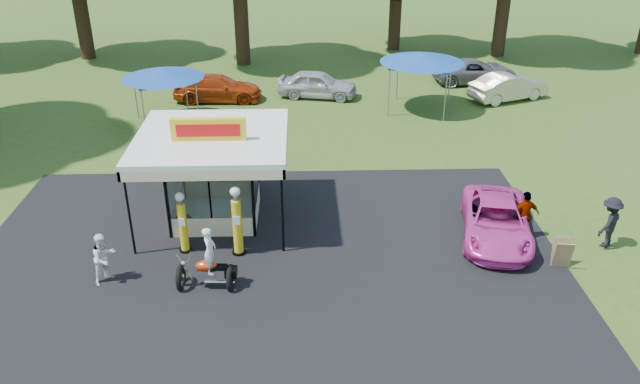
{
  "coord_description": "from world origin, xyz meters",
  "views": [
    {
      "loc": [
        1.21,
        -15.92,
        11.61
      ],
      "look_at": [
        1.86,
        4.0,
        1.52
      ],
      "focal_mm": 35.0,
      "sensor_mm": 36.0,
      "label": 1
    }
  ],
  "objects_px": {
    "gas_pump_left": "(183,224)",
    "motorcycle": "(209,264)",
    "a_frame_sign": "(562,254)",
    "bg_car_c": "(318,84)",
    "gas_station_kiosk": "(215,175)",
    "tent_east": "(422,58)",
    "gas_pump_right": "(237,223)",
    "tent_west": "(163,74)",
    "bg_car_d": "(475,71)",
    "bg_car_e": "(508,87)",
    "spectator_east_a": "(609,222)",
    "spectator_west": "(104,258)",
    "pink_sedan": "(496,221)",
    "bg_car_b": "(218,88)",
    "spectator_east_b": "(525,215)",
    "kiosk_car": "(223,181)"
  },
  "relations": [
    {
      "from": "pink_sedan",
      "to": "spectator_east_a",
      "type": "xyz_separation_m",
      "value": [
        3.73,
        -0.68,
        0.25
      ]
    },
    {
      "from": "pink_sedan",
      "to": "tent_east",
      "type": "bearing_deg",
      "value": 103.31
    },
    {
      "from": "gas_pump_right",
      "to": "bg_car_c",
      "type": "height_order",
      "value": "gas_pump_right"
    },
    {
      "from": "tent_west",
      "to": "tent_east",
      "type": "distance_m",
      "value": 13.71
    },
    {
      "from": "pink_sedan",
      "to": "bg_car_c",
      "type": "height_order",
      "value": "bg_car_c"
    },
    {
      "from": "pink_sedan",
      "to": "tent_east",
      "type": "height_order",
      "value": "tent_east"
    },
    {
      "from": "gas_station_kiosk",
      "to": "tent_west",
      "type": "relative_size",
      "value": 1.29
    },
    {
      "from": "spectator_east_a",
      "to": "bg_car_c",
      "type": "relative_size",
      "value": 0.41
    },
    {
      "from": "gas_station_kiosk",
      "to": "motorcycle",
      "type": "xyz_separation_m",
      "value": [
        0.28,
        -4.55,
        -0.92
      ]
    },
    {
      "from": "gas_pump_left",
      "to": "motorcycle",
      "type": "distance_m",
      "value": 2.43
    },
    {
      "from": "spectator_west",
      "to": "tent_east",
      "type": "relative_size",
      "value": 0.37
    },
    {
      "from": "a_frame_sign",
      "to": "gas_pump_left",
      "type": "bearing_deg",
      "value": -178.4
    },
    {
      "from": "spectator_east_b",
      "to": "bg_car_d",
      "type": "bearing_deg",
      "value": -107.94
    },
    {
      "from": "spectator_east_a",
      "to": "tent_east",
      "type": "bearing_deg",
      "value": -115.27
    },
    {
      "from": "spectator_west",
      "to": "bg_car_c",
      "type": "height_order",
      "value": "spectator_west"
    },
    {
      "from": "a_frame_sign",
      "to": "spectator_west",
      "type": "distance_m",
      "value": 14.83
    },
    {
      "from": "bg_car_b",
      "to": "bg_car_d",
      "type": "bearing_deg",
      "value": -78.1
    },
    {
      "from": "gas_station_kiosk",
      "to": "spectator_east_b",
      "type": "height_order",
      "value": "gas_station_kiosk"
    },
    {
      "from": "a_frame_sign",
      "to": "bg_car_c",
      "type": "xyz_separation_m",
      "value": [
        -7.53,
        18.25,
        0.25
      ]
    },
    {
      "from": "gas_station_kiosk",
      "to": "motorcycle",
      "type": "bearing_deg",
      "value": -86.46
    },
    {
      "from": "pink_sedan",
      "to": "spectator_west",
      "type": "relative_size",
      "value": 2.89
    },
    {
      "from": "bg_car_c",
      "to": "bg_car_e",
      "type": "distance_m",
      "value": 11.07
    },
    {
      "from": "gas_pump_right",
      "to": "bg_car_c",
      "type": "distance_m",
      "value": 17.37
    },
    {
      "from": "gas_pump_left",
      "to": "bg_car_b",
      "type": "distance_m",
      "value": 16.45
    },
    {
      "from": "gas_pump_left",
      "to": "tent_east",
      "type": "bearing_deg",
      "value": 53.65
    },
    {
      "from": "bg_car_c",
      "to": "bg_car_d",
      "type": "distance_m",
      "value": 10.31
    },
    {
      "from": "bg_car_e",
      "to": "tent_west",
      "type": "height_order",
      "value": "tent_west"
    },
    {
      "from": "gas_pump_right",
      "to": "bg_car_b",
      "type": "distance_m",
      "value": 16.85
    },
    {
      "from": "spectator_west",
      "to": "bg_car_c",
      "type": "xyz_separation_m",
      "value": [
        7.29,
        18.54,
        -0.08
      ]
    },
    {
      "from": "spectator_west",
      "to": "bg_car_c",
      "type": "distance_m",
      "value": 19.92
    },
    {
      "from": "tent_east",
      "to": "bg_car_c",
      "type": "bearing_deg",
      "value": 156.94
    },
    {
      "from": "pink_sedan",
      "to": "bg_car_d",
      "type": "bearing_deg",
      "value": 89.9
    },
    {
      "from": "kiosk_car",
      "to": "pink_sedan",
      "type": "relative_size",
      "value": 0.57
    },
    {
      "from": "bg_car_c",
      "to": "pink_sedan",
      "type": "bearing_deg",
      "value": -148.78
    },
    {
      "from": "bg_car_d",
      "to": "spectator_east_b",
      "type": "bearing_deg",
      "value": 166.33
    },
    {
      "from": "kiosk_car",
      "to": "gas_pump_left",
      "type": "bearing_deg",
      "value": 169.63
    },
    {
      "from": "spectator_east_a",
      "to": "bg_car_d",
      "type": "height_order",
      "value": "spectator_east_a"
    },
    {
      "from": "kiosk_car",
      "to": "pink_sedan",
      "type": "distance_m",
      "value": 10.89
    },
    {
      "from": "gas_station_kiosk",
      "to": "tent_east",
      "type": "distance_m",
      "value": 15.59
    },
    {
      "from": "gas_station_kiosk",
      "to": "a_frame_sign",
      "type": "distance_m",
      "value": 12.41
    },
    {
      "from": "tent_east",
      "to": "a_frame_sign",
      "type": "bearing_deg",
      "value": -83.04
    },
    {
      "from": "bg_car_c",
      "to": "spectator_west",
      "type": "bearing_deg",
      "value": 169.82
    },
    {
      "from": "gas_station_kiosk",
      "to": "gas_pump_left",
      "type": "height_order",
      "value": "gas_station_kiosk"
    },
    {
      "from": "kiosk_car",
      "to": "spectator_west",
      "type": "xyz_separation_m",
      "value": [
        -3.07,
        -6.3,
        0.38
      ]
    },
    {
      "from": "spectator_east_b",
      "to": "tent_west",
      "type": "height_order",
      "value": "tent_west"
    },
    {
      "from": "gas_pump_right",
      "to": "gas_station_kiosk",
      "type": "bearing_deg",
      "value": 111.32
    },
    {
      "from": "gas_pump_right",
      "to": "tent_west",
      "type": "relative_size",
      "value": 0.62
    },
    {
      "from": "bg_car_d",
      "to": "bg_car_e",
      "type": "xyz_separation_m",
      "value": [
        1.07,
        -3.5,
        0.04
      ]
    },
    {
      "from": "gas_pump_left",
      "to": "spectator_west",
      "type": "height_order",
      "value": "gas_pump_left"
    },
    {
      "from": "gas_station_kiosk",
      "to": "gas_pump_right",
      "type": "xyz_separation_m",
      "value": [
        1.02,
        -2.62,
        -0.55
      ]
    }
  ]
}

